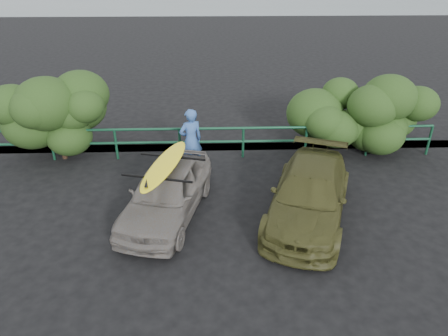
{
  "coord_description": "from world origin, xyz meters",
  "views": [
    {
      "loc": [
        0.02,
        -6.52,
        5.7
      ],
      "look_at": [
        0.31,
        2.41,
        0.98
      ],
      "focal_mm": 32.0,
      "sensor_mm": 36.0,
      "label": 1
    }
  ],
  "objects_px": {
    "olive_vehicle": "(309,194)",
    "man": "(191,140)",
    "surfboard": "(165,164)",
    "sedan": "(167,192)",
    "guardrail": "(212,143)"
  },
  "relations": [
    {
      "from": "sedan",
      "to": "man",
      "type": "xyz_separation_m",
      "value": [
        0.5,
        2.37,
        0.31
      ]
    },
    {
      "from": "olive_vehicle",
      "to": "man",
      "type": "relative_size",
      "value": 2.23
    },
    {
      "from": "man",
      "to": "surfboard",
      "type": "relative_size",
      "value": 0.71
    },
    {
      "from": "sedan",
      "to": "olive_vehicle",
      "type": "distance_m",
      "value": 3.46
    },
    {
      "from": "surfboard",
      "to": "sedan",
      "type": "bearing_deg",
      "value": 104.18
    },
    {
      "from": "guardrail",
      "to": "sedan",
      "type": "relative_size",
      "value": 3.67
    },
    {
      "from": "sedan",
      "to": "man",
      "type": "relative_size",
      "value": 1.99
    },
    {
      "from": "olive_vehicle",
      "to": "surfboard",
      "type": "xyz_separation_m",
      "value": [
        -3.46,
        0.19,
        0.77
      ]
    },
    {
      "from": "guardrail",
      "to": "surfboard",
      "type": "bearing_deg",
      "value": -109.24
    },
    {
      "from": "guardrail",
      "to": "man",
      "type": "bearing_deg",
      "value": -127.16
    },
    {
      "from": "sedan",
      "to": "man",
      "type": "distance_m",
      "value": 2.44
    },
    {
      "from": "olive_vehicle",
      "to": "man",
      "type": "distance_m",
      "value": 3.93
    },
    {
      "from": "olive_vehicle",
      "to": "man",
      "type": "bearing_deg",
      "value": 159.32
    },
    {
      "from": "guardrail",
      "to": "sedan",
      "type": "bearing_deg",
      "value": -109.24
    },
    {
      "from": "sedan",
      "to": "surfboard",
      "type": "distance_m",
      "value": 0.75
    }
  ]
}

